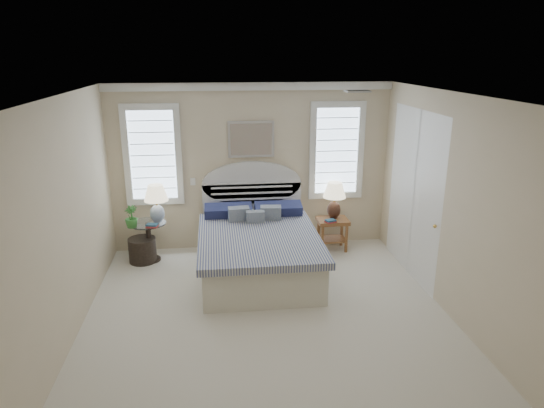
{
  "coord_description": "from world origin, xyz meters",
  "views": [
    {
      "loc": [
        -0.59,
        -5.17,
        3.14
      ],
      "look_at": [
        0.16,
        1.0,
        1.19
      ],
      "focal_mm": 32.0,
      "sensor_mm": 36.0,
      "label": 1
    }
  ],
  "objects": [
    {
      "name": "side_table_left",
      "position": [
        -1.65,
        2.05,
        0.39
      ],
      "size": [
        0.56,
        0.56,
        0.63
      ],
      "color": "black",
      "rests_on": "floor"
    },
    {
      "name": "floor_pot",
      "position": [
        -1.76,
        2.02,
        0.19
      ],
      "size": [
        0.49,
        0.49,
        0.39
      ],
      "primitive_type": "cylinder",
      "rotation": [
        0.0,
        0.0,
        0.16
      ],
      "color": "black",
      "rests_on": "floor"
    },
    {
      "name": "painting",
      "position": [
        0.0,
        2.46,
        1.82
      ],
      "size": [
        0.74,
        0.04,
        0.58
      ],
      "primitive_type": "cube",
      "color": "silver",
      "rests_on": "wall_back"
    },
    {
      "name": "lamp_left",
      "position": [
        -1.5,
        2.07,
        0.99
      ],
      "size": [
        0.45,
        0.45,
        0.6
      ],
      "rotation": [
        0.0,
        0.0,
        0.25
      ],
      "color": "silver",
      "rests_on": "side_table_left"
    },
    {
      "name": "hvac_vent",
      "position": [
        1.2,
        0.8,
        2.68
      ],
      "size": [
        0.3,
        0.2,
        0.02
      ],
      "primitive_type": "cube",
      "color": "#B2B2B2",
      "rests_on": "ceiling"
    },
    {
      "name": "window_left",
      "position": [
        -1.55,
        2.48,
        1.6
      ],
      "size": [
        0.9,
        0.06,
        1.6
      ],
      "primitive_type": "cube",
      "color": "silver",
      "rests_on": "wall_back"
    },
    {
      "name": "switch_plate",
      "position": [
        -0.95,
        2.48,
        1.15
      ],
      "size": [
        0.08,
        0.01,
        0.12
      ],
      "primitive_type": "cube",
      "color": "white",
      "rests_on": "wall_back"
    },
    {
      "name": "potted_plant",
      "position": [
        -1.85,
        1.86,
        0.8
      ],
      "size": [
        0.24,
        0.24,
        0.34
      ],
      "primitive_type": "imported",
      "rotation": [
        0.0,
        0.0,
        -0.38
      ],
      "color": "#29682C",
      "rests_on": "side_table_left"
    },
    {
      "name": "books_right",
      "position": [
        1.23,
        2.0,
        0.55
      ],
      "size": [
        0.19,
        0.16,
        0.04
      ],
      "rotation": [
        0.0,
        0.0,
        0.31
      ],
      "color": "#A82A2C",
      "rests_on": "nightstand_right"
    },
    {
      "name": "bed",
      "position": [
        0.0,
        1.46,
        0.39
      ],
      "size": [
        1.72,
        2.28,
        1.47
      ],
      "color": "silver",
      "rests_on": "floor"
    },
    {
      "name": "nightstand_right",
      "position": [
        1.3,
        2.15,
        0.39
      ],
      "size": [
        0.5,
        0.4,
        0.53
      ],
      "color": "brown",
      "rests_on": "floor"
    },
    {
      "name": "wall_left",
      "position": [
        -2.25,
        0.0,
        1.35
      ],
      "size": [
        0.02,
        5.0,
        2.7
      ],
      "primitive_type": "cube",
      "color": "beige",
      "rests_on": "floor"
    },
    {
      "name": "wall_back",
      "position": [
        0.0,
        2.5,
        1.35
      ],
      "size": [
        4.5,
        0.02,
        2.7
      ],
      "primitive_type": "cube",
      "color": "beige",
      "rests_on": "floor"
    },
    {
      "name": "closet_door",
      "position": [
        2.23,
        1.2,
        1.2
      ],
      "size": [
        0.02,
        1.8,
        2.4
      ],
      "primitive_type": "cube",
      "color": "white",
      "rests_on": "floor"
    },
    {
      "name": "floor",
      "position": [
        0.0,
        0.0,
        0.0
      ],
      "size": [
        4.5,
        5.0,
        0.01
      ],
      "primitive_type": "cube",
      "color": "silver",
      "rests_on": "ground"
    },
    {
      "name": "wall_right",
      "position": [
        2.25,
        0.0,
        1.35
      ],
      "size": [
        0.02,
        5.0,
        2.7
      ],
      "primitive_type": "cube",
      "color": "beige",
      "rests_on": "floor"
    },
    {
      "name": "crown_molding",
      "position": [
        0.0,
        2.46,
        2.64
      ],
      "size": [
        4.5,
        0.08,
        0.12
      ],
      "primitive_type": "cube",
      "color": "white",
      "rests_on": "wall_back"
    },
    {
      "name": "lamp_right",
      "position": [
        1.33,
        2.23,
        0.9
      ],
      "size": [
        0.41,
        0.41,
        0.61
      ],
      "rotation": [
        0.0,
        0.0,
        0.1
      ],
      "color": "black",
      "rests_on": "nightstand_right"
    },
    {
      "name": "ceiling",
      "position": [
        0.0,
        0.0,
        2.7
      ],
      "size": [
        4.5,
        5.0,
        0.01
      ],
      "primitive_type": "cube",
      "color": "silver",
      "rests_on": "wall_back"
    },
    {
      "name": "books_left",
      "position": [
        -1.56,
        1.85,
        0.65
      ],
      "size": [
        0.18,
        0.14,
        0.05
      ],
      "rotation": [
        0.0,
        0.0,
        -0.11
      ],
      "color": "#A82A2C",
      "rests_on": "side_table_left"
    },
    {
      "name": "window_right",
      "position": [
        1.4,
        2.48,
        1.6
      ],
      "size": [
        0.9,
        0.06,
        1.6
      ],
      "primitive_type": "cube",
      "color": "silver",
      "rests_on": "wall_back"
    }
  ]
}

